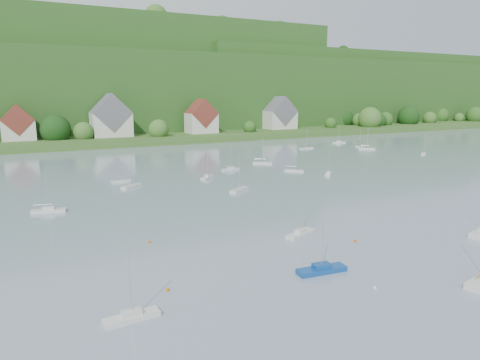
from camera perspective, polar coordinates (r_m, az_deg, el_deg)
The scene contains 14 objects.
far_shore_strip at distance 204.92m, azimuth -18.30°, elevation 5.20°, with size 600.00×60.00×3.00m, color #375821.
forested_ridge at distance 271.97m, azimuth -20.88°, elevation 10.91°, with size 620.00×181.22×69.89m.
village_building_1 at distance 190.89m, azimuth -26.85°, elevation 6.34°, with size 12.00×9.36×14.00m.
village_building_2 at distance 193.34m, azimuth -16.41°, elevation 7.59°, with size 16.00×11.44×18.00m.
village_building_3 at distance 202.96m, azimuth -5.04°, elevation 7.91°, with size 13.00×10.40×15.50m.
village_building_4 at distance 227.26m, azimuth 5.23°, elevation 8.30°, with size 15.00×10.40×16.50m.
near_sailboat_1 at distance 54.44m, azimuth 10.55°, elevation -11.28°, with size 6.32×2.37×8.33m.
near_sailboat_3 at distance 67.11m, azimuth 7.85°, elevation -6.82°, with size 5.86×3.53×7.65m.
near_sailboat_6 at distance 44.59m, azimuth -13.90°, elevation -16.79°, with size 5.42×1.85×7.19m.
mooring_buoy_0 at distance 49.83m, azimuth -9.36°, elevation -13.99°, with size 0.40×0.40×0.40m, color #DB5500.
mooring_buoy_1 at distance 51.74m, azimuth 17.09°, elevation -13.37°, with size 0.44×0.44×0.44m, color silver.
mooring_buoy_2 at distance 66.15m, azimuth 14.71°, elevation -7.76°, with size 0.45×0.45×0.45m, color #DB5500.
mooring_buoy_3 at distance 64.92m, azimuth -11.66°, elevation -7.98°, with size 0.39×0.39×0.39m, color #DB5500.
far_sailboat_cluster at distance 122.35m, azimuth -9.08°, elevation 1.35°, with size 191.45×67.32×8.71m.
Camera 1 is at (-31.85, -1.48, 21.13)m, focal length 32.88 mm.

